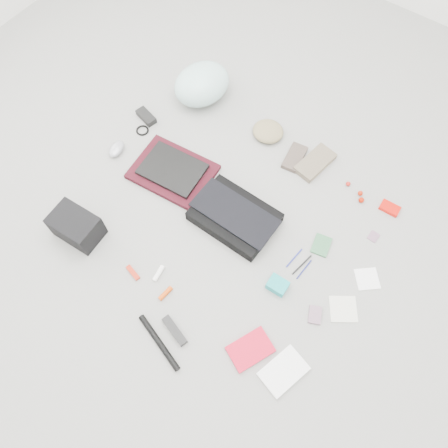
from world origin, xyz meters
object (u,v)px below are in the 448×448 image
Objects in this scene: bike_helmet at (202,84)px; accordion_wallet at (278,285)px; book_red at (250,349)px; camera_bag at (76,226)px; messenger_bag at (235,217)px; laptop at (172,169)px.

bike_helmet reaches higher than accordion_wallet.
camera_bag is at bearing -154.65° from book_red.
messenger_bag is 0.64m from book_red.
accordion_wallet is at bearing -21.86° from bike_helmet.
messenger_bag is 1.19× the size of bike_helmet.
bike_helmet is (-0.61, 0.55, 0.07)m from messenger_bag.
laptop is at bearing 162.97° from accordion_wallet.
camera_bag is (-0.57, -0.50, 0.04)m from messenger_bag.
bike_helmet is 1.79× the size of book_red.
bike_helmet is 1.50× the size of camera_bag.
bike_helmet reaches higher than messenger_bag.
messenger_bag is at bearing 155.32° from book_red.
laptop reaches higher than accordion_wallet.
book_red is (0.42, -0.48, -0.02)m from messenger_bag.
messenger_bag is 1.26× the size of laptop.
messenger_bag is at bearing -27.26° from bike_helmet.
camera_bag is 2.46× the size of accordion_wallet.
book_red is at bearing -37.53° from laptop.
accordion_wallet is (0.78, -0.21, -0.02)m from laptop.
bike_helmet is at bearing 88.39° from camera_bag.
bike_helmet is at bearing 141.27° from accordion_wallet.
camera_bag is at bearing -73.26° from bike_helmet.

